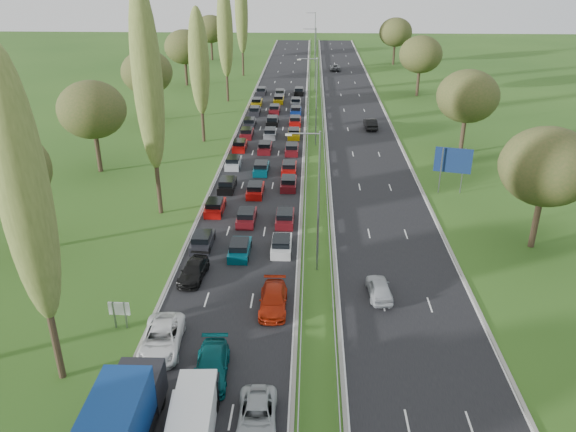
{
  "coord_description": "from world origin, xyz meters",
  "views": [
    {
      "loc": [
        3.75,
        1.86,
        23.8
      ],
      "look_at": [
        1.75,
        50.44,
        1.5
      ],
      "focal_mm": 35.0,
      "sensor_mm": 36.0,
      "label": 1
    }
  ],
  "objects_px": {
    "near_car_2": "(162,339)",
    "blue_lorry": "(118,429)",
    "info_sign": "(119,311)",
    "direction_sign": "(453,162)",
    "near_car_3": "(194,271)",
    "white_van_front": "(194,415)"
  },
  "relations": [
    {
      "from": "near_car_2",
      "to": "blue_lorry",
      "type": "height_order",
      "value": "blue_lorry"
    },
    {
      "from": "white_van_front",
      "to": "direction_sign",
      "type": "height_order",
      "value": "direction_sign"
    },
    {
      "from": "near_car_3",
      "to": "blue_lorry",
      "type": "height_order",
      "value": "blue_lorry"
    },
    {
      "from": "near_car_2",
      "to": "blue_lorry",
      "type": "xyz_separation_m",
      "value": [
        0.15,
        -9.17,
        1.27
      ]
    },
    {
      "from": "near_car_2",
      "to": "direction_sign",
      "type": "xyz_separation_m",
      "value": [
        25.31,
        28.74,
        2.77
      ]
    },
    {
      "from": "near_car_3",
      "to": "direction_sign",
      "type": "distance_m",
      "value": 31.86
    },
    {
      "from": "near_car_2",
      "to": "direction_sign",
      "type": "bearing_deg",
      "value": 44.14
    },
    {
      "from": "near_car_2",
      "to": "near_car_3",
      "type": "relative_size",
      "value": 1.22
    },
    {
      "from": "near_car_3",
      "to": "blue_lorry",
      "type": "xyz_separation_m",
      "value": [
        -0.18,
        -18.35,
        1.38
      ]
    },
    {
      "from": "near_car_2",
      "to": "blue_lorry",
      "type": "relative_size",
      "value": 0.59
    },
    {
      "from": "near_car_3",
      "to": "white_van_front",
      "type": "bearing_deg",
      "value": -73.83
    },
    {
      "from": "blue_lorry",
      "to": "near_car_3",
      "type": "bearing_deg",
      "value": 88.77
    },
    {
      "from": "direction_sign",
      "to": "blue_lorry",
      "type": "bearing_deg",
      "value": -123.58
    },
    {
      "from": "blue_lorry",
      "to": "direction_sign",
      "type": "height_order",
      "value": "direction_sign"
    },
    {
      "from": "near_car_3",
      "to": "white_van_front",
      "type": "height_order",
      "value": "white_van_front"
    },
    {
      "from": "white_van_front",
      "to": "direction_sign",
      "type": "relative_size",
      "value": 1.06
    },
    {
      "from": "info_sign",
      "to": "direction_sign",
      "type": "bearing_deg",
      "value": 42.64
    },
    {
      "from": "near_car_3",
      "to": "near_car_2",
      "type": "bearing_deg",
      "value": -87.25
    },
    {
      "from": "near_car_3",
      "to": "blue_lorry",
      "type": "relative_size",
      "value": 0.48
    },
    {
      "from": "near_car_2",
      "to": "blue_lorry",
      "type": "bearing_deg",
      "value": -93.56
    },
    {
      "from": "info_sign",
      "to": "blue_lorry",
      "type": "bearing_deg",
      "value": -72.29
    },
    {
      "from": "info_sign",
      "to": "direction_sign",
      "type": "relative_size",
      "value": 0.4
    }
  ]
}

